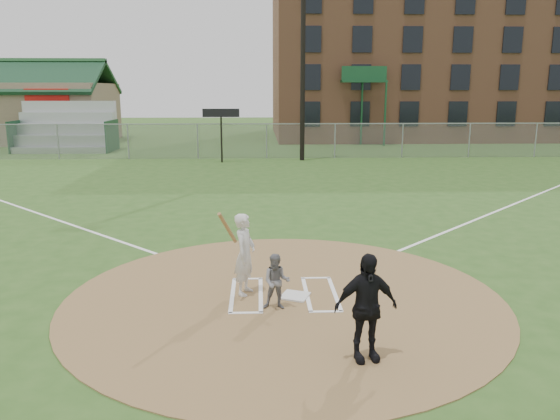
{
  "coord_description": "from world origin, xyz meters",
  "views": [
    {
      "loc": [
        -0.47,
        -9.91,
        3.94
      ],
      "look_at": [
        0.0,
        2.0,
        1.3
      ],
      "focal_mm": 35.0,
      "sensor_mm": 36.0,
      "label": 1
    }
  ],
  "objects_px": {
    "batter_at_plate": "(245,254)",
    "umpire": "(366,307)",
    "catcher": "(277,282)",
    "home_plate": "(295,296)"
  },
  "relations": [
    {
      "from": "batter_at_plate",
      "to": "umpire",
      "type": "bearing_deg",
      "value": -56.27
    },
    {
      "from": "catcher",
      "to": "batter_at_plate",
      "type": "bearing_deg",
      "value": 133.38
    },
    {
      "from": "catcher",
      "to": "umpire",
      "type": "distance_m",
      "value": 2.34
    },
    {
      "from": "umpire",
      "to": "batter_at_plate",
      "type": "relative_size",
      "value": 0.92
    },
    {
      "from": "umpire",
      "to": "batter_at_plate",
      "type": "height_order",
      "value": "batter_at_plate"
    },
    {
      "from": "home_plate",
      "to": "batter_at_plate",
      "type": "distance_m",
      "value": 1.27
    },
    {
      "from": "catcher",
      "to": "umpire",
      "type": "bearing_deg",
      "value": -51.81
    },
    {
      "from": "catcher",
      "to": "umpire",
      "type": "height_order",
      "value": "umpire"
    },
    {
      "from": "home_plate",
      "to": "catcher",
      "type": "distance_m",
      "value": 0.84
    },
    {
      "from": "home_plate",
      "to": "catcher",
      "type": "relative_size",
      "value": 0.49
    }
  ]
}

